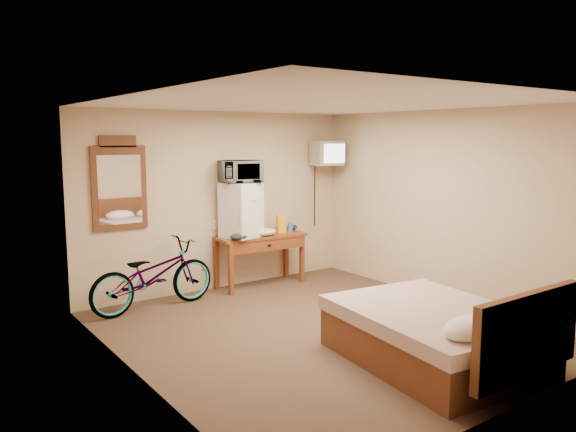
# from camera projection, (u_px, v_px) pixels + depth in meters

# --- Properties ---
(room) EXTENTS (4.60, 4.64, 2.50)m
(room) POSITION_uv_depth(u_px,v_px,m) (322.00, 220.00, 6.09)
(room) COLOR #422F21
(room) RESTS_ON ground
(desk) EXTENTS (1.34, 0.59, 0.75)m
(desk) POSITION_uv_depth(u_px,v_px,m) (262.00, 243.00, 8.08)
(desk) COLOR brown
(desk) RESTS_ON floor
(mini_fridge) EXTENTS (0.58, 0.57, 0.77)m
(mini_fridge) POSITION_uv_depth(u_px,v_px,m) (241.00, 210.00, 7.85)
(mini_fridge) COLOR white
(mini_fridge) RESTS_ON desk
(microwave) EXTENTS (0.63, 0.49, 0.31)m
(microwave) POSITION_uv_depth(u_px,v_px,m) (241.00, 171.00, 7.78)
(microwave) COLOR white
(microwave) RESTS_ON mini_fridge
(snack_bag) EXTENTS (0.14, 0.09, 0.27)m
(snack_bag) POSITION_uv_depth(u_px,v_px,m) (281.00, 224.00, 8.23)
(snack_bag) COLOR #F9A316
(snack_bag) RESTS_ON desk
(blue_cup) EXTENTS (0.08, 0.08, 0.13)m
(blue_cup) POSITION_uv_depth(u_px,v_px,m) (290.00, 227.00, 8.32)
(blue_cup) COLOR #3D6CD0
(blue_cup) RESTS_ON desk
(cloth_cream) EXTENTS (0.35, 0.27, 0.11)m
(cloth_cream) POSITION_uv_depth(u_px,v_px,m) (265.00, 232.00, 8.00)
(cloth_cream) COLOR beige
(cloth_cream) RESTS_ON desk
(cloth_dark_a) EXTENTS (0.26, 0.19, 0.10)m
(cloth_dark_a) POSITION_uv_depth(u_px,v_px,m) (239.00, 237.00, 7.65)
(cloth_dark_a) COLOR black
(cloth_dark_a) RESTS_ON desk
(cloth_dark_b) EXTENTS (0.18, 0.14, 0.08)m
(cloth_dark_b) POSITION_uv_depth(u_px,v_px,m) (292.00, 227.00, 8.51)
(cloth_dark_b) COLOR black
(cloth_dark_b) RESTS_ON desk
(crt_television) EXTENTS (0.49, 0.59, 0.37)m
(crt_television) POSITION_uv_depth(u_px,v_px,m) (327.00, 153.00, 8.63)
(crt_television) COLOR black
(crt_television) RESTS_ON room
(wall_mirror) EXTENTS (0.70, 0.04, 1.19)m
(wall_mirror) POSITION_uv_depth(u_px,v_px,m) (119.00, 185.00, 7.04)
(wall_mirror) COLOR #5C301A
(wall_mirror) RESTS_ON room
(bicycle) EXTENTS (1.71, 0.73, 0.87)m
(bicycle) POSITION_uv_depth(u_px,v_px,m) (153.00, 275.00, 7.00)
(bicycle) COLOR black
(bicycle) RESTS_ON floor
(bed) EXTENTS (1.65, 2.05, 0.90)m
(bed) POSITION_uv_depth(u_px,v_px,m) (440.00, 334.00, 5.29)
(bed) COLOR #5C301A
(bed) RESTS_ON floor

